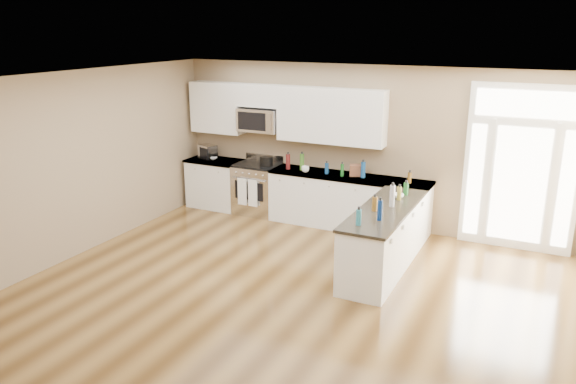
{
  "coord_description": "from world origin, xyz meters",
  "views": [
    {
      "loc": [
        2.99,
        -5.16,
        3.43
      ],
      "look_at": [
        -0.5,
        2.0,
        1.05
      ],
      "focal_mm": 35.0,
      "sensor_mm": 36.0,
      "label": 1
    }
  ],
  "objects": [
    {
      "name": "upper_cabinet_left",
      "position": [
        -2.88,
        3.83,
        1.93
      ],
      "size": [
        1.04,
        0.33,
        0.95
      ],
      "primitive_type": "cube",
      "color": "white",
      "rests_on": "room_shell"
    },
    {
      "name": "bowl_peninsula",
      "position": [
        0.95,
        2.81,
        0.97
      ],
      "size": [
        0.18,
        0.18,
        0.05
      ],
      "primitive_type": "imported",
      "rotation": [
        0.0,
        0.0,
        -0.06
      ],
      "color": "white",
      "rests_on": "peninsula_cabinet"
    },
    {
      "name": "room_shell",
      "position": [
        0.0,
        0.0,
        1.71
      ],
      "size": [
        8.0,
        8.0,
        8.0
      ],
      "color": "#8D7759",
      "rests_on": "ground"
    },
    {
      "name": "counter_bottles",
      "position": [
        0.2,
        2.94,
        1.06
      ],
      "size": [
        2.39,
        2.37,
        0.31
      ],
      "color": "#19591E",
      "rests_on": "back_cabinet_right"
    },
    {
      "name": "microwave",
      "position": [
        -1.95,
        3.8,
        1.76
      ],
      "size": [
        0.78,
        0.41,
        0.42
      ],
      "color": "silver",
      "rests_on": "room_shell"
    },
    {
      "name": "ground",
      "position": [
        0.0,
        0.0,
        0.0
      ],
      "size": [
        8.0,
        8.0,
        0.0
      ],
      "primitive_type": "plane",
      "color": "#4A3014"
    },
    {
      "name": "upper_cabinet_right",
      "position": [
        -0.57,
        3.83,
        1.93
      ],
      "size": [
        1.94,
        0.33,
        0.95
      ],
      "primitive_type": "cube",
      "color": "white",
      "rests_on": "room_shell"
    },
    {
      "name": "cup_counter",
      "position": [
        -0.93,
        3.58,
        0.99
      ],
      "size": [
        0.16,
        0.16,
        0.11
      ],
      "primitive_type": "imported",
      "rotation": [
        0.0,
        0.0,
        -0.22
      ],
      "color": "white",
      "rests_on": "back_cabinet_right"
    },
    {
      "name": "peninsula_cabinet",
      "position": [
        0.93,
        2.24,
        0.43
      ],
      "size": [
        0.69,
        2.32,
        0.94
      ],
      "color": "white",
      "rests_on": "ground"
    },
    {
      "name": "kitchen_range",
      "position": [
        -1.96,
        3.69,
        0.48
      ],
      "size": [
        0.8,
        0.7,
        1.08
      ],
      "color": "silver",
      "rests_on": "ground"
    },
    {
      "name": "upper_cabinet_short",
      "position": [
        -1.95,
        3.83,
        2.2
      ],
      "size": [
        0.82,
        0.33,
        0.4
      ],
      "primitive_type": "cube",
      "color": "white",
      "rests_on": "room_shell"
    },
    {
      "name": "bowl_left",
      "position": [
        -2.95,
        3.68,
        0.97
      ],
      "size": [
        0.27,
        0.27,
        0.05
      ],
      "primitive_type": "imported",
      "rotation": [
        0.0,
        0.0,
        0.37
      ],
      "color": "white",
      "rests_on": "back_cabinet_left"
    },
    {
      "name": "cardboard_box",
      "position": [
        -0.04,
        3.75,
        1.04
      ],
      "size": [
        0.28,
        0.24,
        0.19
      ],
      "primitive_type": "cube",
      "rotation": [
        0.0,
        0.0,
        0.37
      ],
      "color": "brown",
      "rests_on": "back_cabinet_right"
    },
    {
      "name": "back_cabinet_right",
      "position": [
        -0.16,
        3.69,
        0.44
      ],
      "size": [
        2.85,
        0.66,
        0.94
      ],
      "color": "white",
      "rests_on": "ground"
    },
    {
      "name": "stockpot",
      "position": [
        -1.74,
        3.66,
        1.04
      ],
      "size": [
        0.24,
        0.24,
        0.18
      ],
      "primitive_type": "cylinder",
      "rotation": [
        0.0,
        0.0,
        0.01
      ],
      "color": "black",
      "rests_on": "kitchen_range"
    },
    {
      "name": "entry_door",
      "position": [
        2.55,
        3.95,
        1.3
      ],
      "size": [
        1.7,
        0.1,
        2.6
      ],
      "color": "white",
      "rests_on": "ground"
    },
    {
      "name": "toaster_oven",
      "position": [
        -3.05,
        3.69,
        1.08
      ],
      "size": [
        0.39,
        0.34,
        0.27
      ],
      "primitive_type": "cube",
      "rotation": [
        0.0,
        0.0,
        -0.34
      ],
      "color": "silver",
      "rests_on": "back_cabinet_left"
    },
    {
      "name": "back_cabinet_left",
      "position": [
        -2.87,
        3.69,
        0.44
      ],
      "size": [
        1.1,
        0.66,
        0.94
      ],
      "color": "white",
      "rests_on": "ground"
    }
  ]
}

